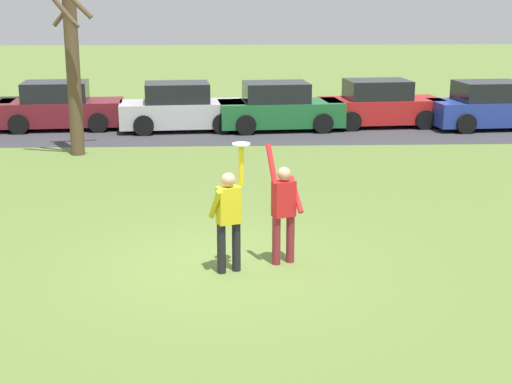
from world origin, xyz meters
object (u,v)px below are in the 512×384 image
at_px(person_defender, 284,207).
at_px(parked_car_red, 380,105).
at_px(frisbee_disc, 241,144).
at_px(parked_car_blue, 491,107).
at_px(person_catcher, 229,214).
at_px(parked_car_maroon, 60,107).
at_px(parked_car_silver, 181,109).
at_px(bare_tree_tall, 71,42).
at_px(parked_car_green, 279,108).

bearing_deg(person_defender, parked_car_red, -129.91).
distance_m(frisbee_disc, parked_car_blue, 16.05).
height_order(person_catcher, parked_car_maroon, person_catcher).
distance_m(person_catcher, parked_car_silver, 13.63).
xyz_separation_m(parked_car_blue, bare_tree_tall, (-13.17, -3.91, 2.41)).
distance_m(frisbee_disc, parked_car_silver, 13.64).
xyz_separation_m(person_catcher, parked_car_blue, (8.94, 13.48, -0.25)).
bearing_deg(person_catcher, frisbee_disc, 0.00).
xyz_separation_m(frisbee_disc, parked_car_red, (5.07, 14.03, -1.37)).
relative_size(parked_car_silver, parked_car_red, 1.00).
distance_m(person_defender, frisbee_disc, 1.34).
distance_m(parked_car_silver, parked_car_green, 3.29).
relative_size(person_defender, frisbee_disc, 7.21).
xyz_separation_m(parked_car_silver, bare_tree_tall, (-2.70, -3.98, 2.41)).
bearing_deg(frisbee_disc, person_catcher, -157.75).
height_order(frisbee_disc, parked_car_red, frisbee_disc).
distance_m(parked_car_red, bare_tree_tall, 10.82).
bearing_deg(parked_car_silver, person_defender, -84.73).
xyz_separation_m(frisbee_disc, bare_tree_tall, (-4.44, 9.48, 1.05)).
relative_size(person_catcher, parked_car_silver, 0.49).
relative_size(frisbee_disc, bare_tree_tall, 0.05).
xyz_separation_m(parked_car_red, bare_tree_tall, (-9.51, -4.55, 2.41)).
height_order(parked_car_green, parked_car_blue, same).
xyz_separation_m(parked_car_silver, parked_car_red, (6.81, 0.57, 0.00)).
bearing_deg(parked_car_maroon, bare_tree_tall, -77.71).
bearing_deg(person_defender, parked_car_maroon, -86.61).
xyz_separation_m(parked_car_maroon, parked_car_silver, (4.09, -0.43, 0.00)).
distance_m(person_catcher, frisbee_disc, 1.13).
distance_m(parked_car_silver, bare_tree_tall, 5.38).
xyz_separation_m(parked_car_green, parked_car_blue, (7.18, -0.04, 0.00)).
height_order(person_catcher, frisbee_disc, frisbee_disc).
bearing_deg(parked_car_silver, bare_tree_tall, -129.35).
distance_m(parked_car_maroon, parked_car_green, 7.40).
bearing_deg(parked_car_red, person_defender, -112.88).
bearing_deg(parked_car_blue, parked_car_green, 174.47).
relative_size(person_defender, parked_car_blue, 0.48).
bearing_deg(bare_tree_tall, parked_car_red, 25.56).
bearing_deg(parked_car_green, parked_car_red, 4.40).
relative_size(frisbee_disc, parked_car_green, 0.07).
bearing_deg(person_catcher, parked_car_silver, 74.20).
height_order(parked_car_maroon, parked_car_green, same).
xyz_separation_m(person_catcher, bare_tree_tall, (-4.23, 9.56, 2.16)).
xyz_separation_m(person_catcher, parked_car_silver, (-1.53, 13.54, -0.25)).
height_order(person_defender, parked_car_red, person_defender).
bearing_deg(parked_car_maroon, parked_car_red, -4.51).
bearing_deg(bare_tree_tall, person_catcher, -66.14).
distance_m(frisbee_disc, bare_tree_tall, 10.52).
distance_m(frisbee_disc, parked_car_maroon, 15.13).
height_order(parked_car_silver, parked_car_green, same).
bearing_deg(parked_car_blue, parked_car_red, 164.93).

